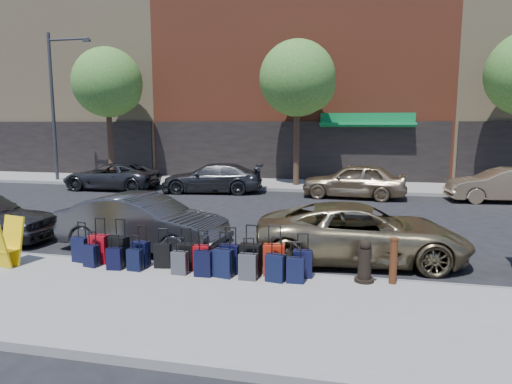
% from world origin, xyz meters
% --- Properties ---
extents(ground, '(120.00, 120.00, 0.00)m').
position_xyz_m(ground, '(0.00, 0.00, 0.00)').
color(ground, black).
rests_on(ground, ground).
extents(sidewalk_near, '(60.00, 4.00, 0.15)m').
position_xyz_m(sidewalk_near, '(0.00, -6.50, 0.07)').
color(sidewalk_near, gray).
rests_on(sidewalk_near, ground).
extents(sidewalk_far, '(60.00, 4.00, 0.15)m').
position_xyz_m(sidewalk_far, '(0.00, 10.00, 0.07)').
color(sidewalk_far, gray).
rests_on(sidewalk_far, ground).
extents(curb_near, '(60.00, 0.08, 0.15)m').
position_xyz_m(curb_near, '(0.00, -4.48, 0.07)').
color(curb_near, gray).
rests_on(curb_near, ground).
extents(curb_far, '(60.00, 0.08, 0.15)m').
position_xyz_m(curb_far, '(0.00, 7.98, 0.07)').
color(curb_far, gray).
rests_on(curb_far, ground).
extents(building_left, '(15.00, 12.12, 16.00)m').
position_xyz_m(building_left, '(-16.00, 17.98, 7.98)').
color(building_left, '#9F8961').
rests_on(building_left, ground).
extents(building_center, '(17.00, 12.85, 20.00)m').
position_xyz_m(building_center, '(0.00, 17.99, 9.98)').
color(building_center, brown).
rests_on(building_center, ground).
extents(tree_left, '(3.80, 3.80, 7.27)m').
position_xyz_m(tree_left, '(-9.86, 9.50, 5.41)').
color(tree_left, black).
rests_on(tree_left, sidewalk_far).
extents(tree_center, '(3.80, 3.80, 7.27)m').
position_xyz_m(tree_center, '(0.64, 9.50, 5.41)').
color(tree_center, black).
rests_on(tree_center, sidewalk_far).
extents(streetlight, '(2.59, 0.18, 8.00)m').
position_xyz_m(streetlight, '(-12.80, 8.80, 4.66)').
color(streetlight, '#333338').
rests_on(streetlight, sidewalk_far).
extents(suitcase_front_0, '(0.41, 0.26, 0.92)m').
position_xyz_m(suitcase_front_0, '(-2.49, -4.80, 0.44)').
color(suitcase_front_0, black).
rests_on(suitcase_front_0, sidewalk_near).
extents(suitcase_front_1, '(0.44, 0.26, 1.03)m').
position_xyz_m(suitcase_front_1, '(-2.03, -4.78, 0.47)').
color(suitcase_front_1, '#A00A14').
rests_on(suitcase_front_1, sidewalk_near).
extents(suitcase_front_2, '(0.47, 0.31, 1.03)m').
position_xyz_m(suitcase_front_2, '(-1.53, -4.79, 0.47)').
color(suitcase_front_2, black).
rests_on(suitcase_front_2, sidewalk_near).
extents(suitcase_front_3, '(0.41, 0.28, 0.92)m').
position_xyz_m(suitcase_front_3, '(-0.99, -4.83, 0.44)').
color(suitcase_front_3, black).
rests_on(suitcase_front_3, sidewalk_near).
extents(suitcase_front_4, '(0.38, 0.25, 0.87)m').
position_xyz_m(suitcase_front_4, '(-0.49, -4.78, 0.42)').
color(suitcase_front_4, black).
rests_on(suitcase_front_4, sidewalk_near).
extents(suitcase_front_5, '(0.38, 0.21, 0.91)m').
position_xyz_m(suitcase_front_5, '(0.05, -4.81, 0.44)').
color(suitcase_front_5, black).
rests_on(suitcase_front_5, sidewalk_near).
extents(suitcase_front_6, '(0.37, 0.20, 0.88)m').
position_xyz_m(suitcase_front_6, '(0.42, -4.79, 0.43)').
color(suitcase_front_6, '#A80A12').
rests_on(suitcase_front_6, sidewalk_near).
extents(suitcase_front_7, '(0.42, 0.25, 0.98)m').
position_xyz_m(suitcase_front_7, '(1.04, -4.81, 0.46)').
color(suitcase_front_7, black).
rests_on(suitcase_front_7, sidewalk_near).
extents(suitcase_front_8, '(0.46, 0.29, 1.05)m').
position_xyz_m(suitcase_front_8, '(1.49, -4.82, 0.48)').
color(suitcase_front_8, black).
rests_on(suitcase_front_8, sidewalk_near).
extents(suitcase_front_9, '(0.46, 0.29, 1.06)m').
position_xyz_m(suitcase_front_9, '(1.98, -4.77, 0.48)').
color(suitcase_front_9, '#B2200B').
rests_on(suitcase_front_9, sidewalk_near).
extents(suitcase_front_10, '(0.41, 0.26, 0.92)m').
position_xyz_m(suitcase_front_10, '(2.57, -4.76, 0.44)').
color(suitcase_front_10, black).
rests_on(suitcase_front_10, sidewalk_near).
extents(suitcase_back_1, '(0.36, 0.26, 0.79)m').
position_xyz_m(suitcase_back_1, '(-2.05, -5.07, 0.40)').
color(suitcase_back_1, black).
rests_on(suitcase_back_1, sidewalk_near).
extents(suitcase_back_2, '(0.34, 0.22, 0.76)m').
position_xyz_m(suitcase_back_2, '(-1.45, -5.14, 0.39)').
color(suitcase_back_2, black).
rests_on(suitcase_back_2, sidewalk_near).
extents(suitcase_back_3, '(0.33, 0.21, 0.76)m').
position_xyz_m(suitcase_back_3, '(-0.98, -5.11, 0.39)').
color(suitcase_back_3, black).
rests_on(suitcase_back_3, sidewalk_near).
extents(suitcase_back_5, '(0.33, 0.20, 0.78)m').
position_xyz_m(suitcase_back_5, '(0.04, -5.12, 0.39)').
color(suitcase_back_5, '#3B3C40').
rests_on(suitcase_back_5, sidewalk_near).
extents(suitcase_back_6, '(0.36, 0.21, 0.86)m').
position_xyz_m(suitcase_back_6, '(0.56, -5.13, 0.42)').
color(suitcase_back_6, black).
rests_on(suitcase_back_6, sidewalk_near).
extents(suitcase_back_7, '(0.43, 0.30, 0.94)m').
position_xyz_m(suitcase_back_7, '(0.98, -5.09, 0.44)').
color(suitcase_back_7, black).
rests_on(suitcase_back_7, sidewalk_near).
extents(suitcase_back_8, '(0.36, 0.21, 0.86)m').
position_xyz_m(suitcase_back_8, '(1.52, -5.13, 0.42)').
color(suitcase_back_8, '#3A3A3F').
rests_on(suitcase_back_8, sidewalk_near).
extents(suitcase_back_9, '(0.41, 0.29, 0.90)m').
position_xyz_m(suitcase_back_9, '(2.07, -5.12, 0.43)').
color(suitcase_back_9, black).
rests_on(suitcase_back_9, sidewalk_near).
extents(suitcase_back_10, '(0.35, 0.22, 0.82)m').
position_xyz_m(suitcase_back_10, '(2.47, -5.10, 0.41)').
color(suitcase_back_10, black).
rests_on(suitcase_back_10, sidewalk_near).
extents(fire_hydrant, '(0.45, 0.39, 0.87)m').
position_xyz_m(fire_hydrant, '(3.81, -4.74, 0.55)').
color(fire_hydrant, black).
rests_on(fire_hydrant, sidewalk_near).
extents(bollard, '(0.17, 0.17, 0.92)m').
position_xyz_m(bollard, '(4.35, -4.72, 0.62)').
color(bollard, '#38190C').
rests_on(bollard, sidewalk_near).
extents(display_rack, '(0.72, 0.77, 1.07)m').
position_xyz_m(display_rack, '(-3.93, -5.45, 0.68)').
color(display_rack, yellow).
rests_on(display_rack, sidewalk_near).
extents(car_near_1, '(4.57, 2.01, 1.46)m').
position_xyz_m(car_near_1, '(-1.76, -3.14, 0.73)').
color(car_near_1, '#37383A').
rests_on(car_near_1, ground).
extents(car_near_2, '(5.18, 2.78, 1.38)m').
position_xyz_m(car_near_2, '(3.74, -2.84, 0.69)').
color(car_near_2, '#907F58').
rests_on(car_near_2, ground).
extents(car_far_0, '(4.79, 2.25, 1.33)m').
position_xyz_m(car_far_0, '(-8.42, 6.77, 0.66)').
color(car_far_0, '#323134').
rests_on(car_far_0, ground).
extents(car_far_1, '(5.02, 2.55, 1.40)m').
position_xyz_m(car_far_1, '(-3.20, 6.93, 0.70)').
color(car_far_1, '#343436').
rests_on(car_far_1, ground).
extents(car_far_2, '(4.65, 2.15, 1.54)m').
position_xyz_m(car_far_2, '(3.45, 6.77, 0.77)').
color(car_far_2, tan).
rests_on(car_far_2, ground).
extents(car_far_3, '(4.50, 1.90, 1.44)m').
position_xyz_m(car_far_3, '(9.55, 6.97, 0.72)').
color(car_far_3, tan).
rests_on(car_far_3, ground).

